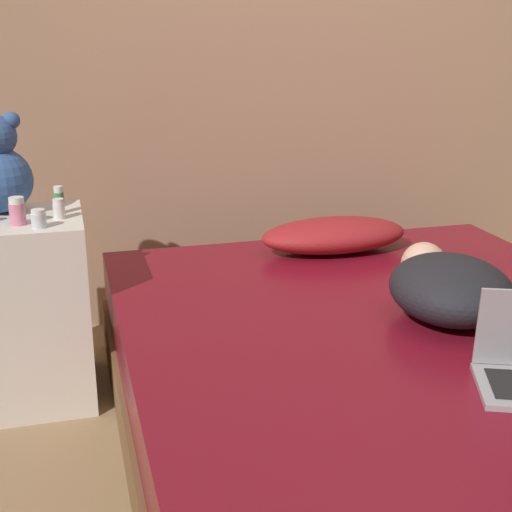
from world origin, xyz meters
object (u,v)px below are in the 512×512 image
Objects in this scene: bottle_pink at (17,211)px; bottle_white at (59,209)px; bottle_green at (59,200)px; bottle_clear at (39,219)px; pillow at (334,235)px; person_lying at (448,286)px.

bottle_pink reaches higher than bottle_white.
bottle_green is 1.56× the size of bottle_clear.
bottle_clear is 0.67× the size of bottle_pink.
bottle_pink is at bearing -170.21° from pillow.
bottle_clear reaches higher than person_lying.
bottle_clear is at bearing 171.50° from person_lying.
person_lying is 6.43× the size of bottle_green.
bottle_green is at bearing 41.61° from bottle_pink.
bottle_clear is at bearing -166.78° from pillow.
bottle_clear is (-1.27, 0.47, 0.19)m from person_lying.
person_lying is 6.69× the size of bottle_pink.
bottle_green is at bearing -175.28° from pillow.
bottle_clear is at bearing -110.70° from bottle_green.
bottle_green reaches higher than person_lying.
bottle_white is (-1.10, -0.17, 0.23)m from pillow.
bottle_white is (-1.20, 0.58, 0.20)m from person_lying.
bottle_green is 0.20m from bottle_clear.
person_lying is 1.38m from bottle_green.
bottle_white reaches higher than person_lying.
person_lying is at bearing -28.58° from bottle_green.
pillow is at bearing 109.92° from person_lying.
bottle_white is at bearing 57.68° from bottle_clear.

